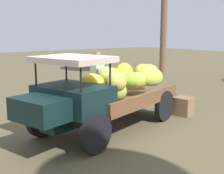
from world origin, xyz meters
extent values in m
plane|color=brown|center=(0.00, 0.00, 0.00)|extent=(60.00, 60.00, 0.00)
cube|color=black|center=(-0.26, -0.02, 0.46)|extent=(3.98, 1.45, 0.16)
cylinder|color=black|center=(0.94, 1.13, 0.41)|extent=(0.82, 0.34, 0.81)
cylinder|color=black|center=(1.34, -0.42, 0.41)|extent=(0.82, 0.34, 0.81)
cylinder|color=black|center=(-1.77, 0.41, 0.41)|extent=(0.82, 0.34, 0.81)
cylinder|color=black|center=(-1.36, -1.13, 0.41)|extent=(0.82, 0.34, 0.81)
cube|color=brown|center=(-0.70, -0.13, 0.64)|extent=(3.34, 2.43, 0.10)
cube|color=brown|center=(-0.90, 0.64, 0.80)|extent=(2.92, 0.84, 0.22)
cube|color=brown|center=(-0.49, -0.90, 0.80)|extent=(2.92, 0.84, 0.22)
cube|color=black|center=(0.95, 0.30, 0.96)|extent=(1.45, 1.75, 0.55)
cube|color=black|center=(1.82, 0.53, 0.91)|extent=(0.95, 1.21, 0.44)
cylinder|color=black|center=(1.21, 1.04, 1.51)|extent=(0.04, 0.04, 0.55)
cylinder|color=black|center=(1.54, -0.21, 1.51)|extent=(0.04, 0.04, 0.55)
cylinder|color=black|center=(0.36, 0.82, 1.51)|extent=(0.04, 0.04, 0.55)
cylinder|color=black|center=(0.69, -0.43, 1.51)|extent=(0.04, 0.04, 0.55)
cube|color=#CAAF99|center=(0.95, 0.30, 1.79)|extent=(1.57, 1.78, 0.12)
ellipsoid|color=#ABCA41|center=(-1.50, 0.16, 1.18)|extent=(0.81, 0.71, 0.58)
ellipsoid|color=#B3BA3D|center=(-1.20, 0.02, 1.11)|extent=(0.69, 0.50, 0.53)
ellipsoid|color=#80C12E|center=(-0.99, -0.05, 1.12)|extent=(0.59, 0.57, 0.50)
ellipsoid|color=gold|center=(-1.12, -0.47, 1.27)|extent=(0.55, 0.64, 0.62)
ellipsoid|color=#A8BB41|center=(-0.11, 0.43, 0.99)|extent=(0.65, 0.64, 0.58)
ellipsoid|color=gold|center=(-0.04, 0.50, 1.23)|extent=(0.56, 0.60, 0.55)
ellipsoid|color=#98B544|center=(-1.86, -0.34, 1.24)|extent=(0.79, 0.71, 0.50)
ellipsoid|color=tan|center=(-0.97, -0.34, 1.12)|extent=(0.83, 0.77, 0.47)
ellipsoid|color=#B1C336|center=(0.26, 0.15, 0.98)|extent=(0.62, 0.58, 0.44)
ellipsoid|color=yellow|center=(-0.79, -0.61, 1.20)|extent=(0.63, 0.68, 0.53)
ellipsoid|color=#88AF3F|center=(-0.40, -0.31, 1.26)|extent=(0.73, 0.70, 0.52)
ellipsoid|color=yellow|center=(0.28, 0.01, 1.16)|extent=(0.69, 0.59, 0.54)
ellipsoid|color=yellow|center=(-1.71, -0.37, 1.23)|extent=(0.75, 0.71, 0.62)
cylinder|color=#B6B39D|center=(-1.19, -1.70, 0.44)|extent=(0.15, 0.15, 0.88)
cylinder|color=#B6B39D|center=(-0.94, -1.63, 0.44)|extent=(0.15, 0.15, 0.88)
cube|color=#B2B89E|center=(-1.06, -1.67, 1.17)|extent=(0.45, 0.35, 0.59)
cylinder|color=#B2B89E|center=(-1.19, -1.60, 1.26)|extent=(0.39, 0.31, 0.10)
cylinder|color=#B2B89E|center=(-1.00, -1.54, 1.26)|extent=(0.24, 0.41, 0.10)
sphere|color=#9D6B53|center=(-1.06, -1.67, 1.58)|extent=(0.22, 0.22, 0.22)
cylinder|color=#9C7746|center=(-1.06, -1.67, 1.65)|extent=(0.34, 0.34, 0.02)
cylinder|color=#9C7746|center=(-1.06, -1.67, 1.71)|extent=(0.20, 0.20, 0.10)
cube|color=#846547|center=(-2.62, 0.37, 0.26)|extent=(0.57, 0.58, 0.52)
cylinder|color=brown|center=(-7.48, -4.94, 3.27)|extent=(0.33, 0.33, 6.53)
camera|label=1|loc=(4.09, 5.68, 2.33)|focal=48.04mm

